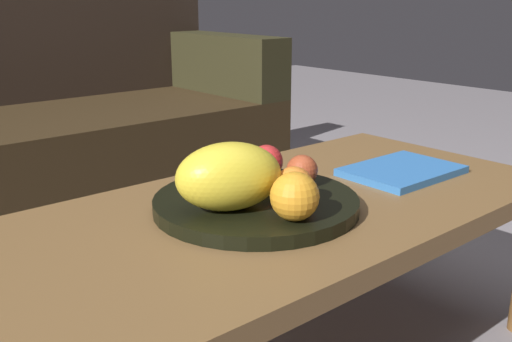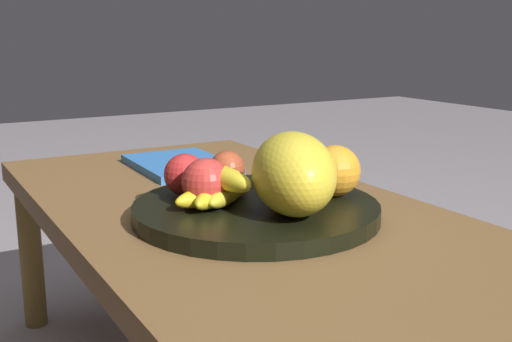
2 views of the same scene
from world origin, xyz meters
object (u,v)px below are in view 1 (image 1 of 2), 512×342
couch (15,143)px  apple_left (266,162)px  orange_front (294,186)px  apple_right (302,170)px  magazine (402,171)px  fruit_bowl (256,203)px  apple_front (238,167)px  coffee_table (272,227)px  melon_large_front (229,176)px  orange_left (295,196)px  banana_bunch (246,174)px

couch → apple_left: 1.07m
orange_front → apple_right: size_ratio=1.13×
apple_right → magazine: apple_right is taller
fruit_bowl → magazine: (0.39, -0.04, -0.00)m
apple_front → apple_right: size_ratio=1.20×
apple_left → coffee_table: bearing=-125.9°
fruit_bowl → orange_front: (0.02, -0.08, 0.05)m
coffee_table → melon_large_front: 0.17m
melon_large_front → magazine: bearing=-3.0°
fruit_bowl → orange_front: 0.09m
orange_left → apple_left: (0.12, 0.21, -0.01)m
couch → magazine: 1.26m
melon_large_front → fruit_bowl: bearing=13.0°
orange_front → magazine: orange_front is taller
apple_left → apple_right: bearing=-78.1°
fruit_bowl → apple_right: bearing=-4.0°
coffee_table → magazine: magazine is taller
coffee_table → melon_large_front: bearing=-174.9°
couch → melon_large_front: size_ratio=9.08×
coffee_table → fruit_bowl: size_ratio=3.22×
orange_left → banana_bunch: (0.05, 0.18, -0.01)m
orange_front → orange_left: (-0.05, -0.05, 0.01)m
apple_left → banana_bunch: 0.08m
orange_left → apple_front: orange_left is taller
melon_large_front → apple_right: melon_large_front is taller
melon_large_front → magazine: size_ratio=0.75×
fruit_bowl → orange_left: size_ratio=4.63×
fruit_bowl → magazine: fruit_bowl is taller
melon_large_front → apple_front: (0.10, 0.09, -0.02)m
orange_left → apple_right: 0.19m
melon_large_front → banana_bunch: bearing=35.9°
coffee_table → magazine: bearing=-5.4°
apple_left → fruit_bowl: bearing=-140.7°
orange_front → orange_left: size_ratio=0.85×
apple_right → magazine: bearing=-6.9°
apple_front → magazine: bearing=-17.4°
apple_left → banana_bunch: size_ratio=0.41×
apple_front → apple_left: size_ratio=1.08×
melon_large_front → orange_front: (0.10, -0.06, -0.02)m
fruit_bowl → melon_large_front: 0.11m
fruit_bowl → orange_front: orange_front is taller
apple_front → couch: bearing=94.0°
apple_right → orange_left: bearing=-138.8°
orange_front → apple_front: bearing=91.3°
fruit_bowl → orange_left: bearing=-102.0°
melon_large_front → apple_left: 0.20m
coffee_table → couch: bearing=94.3°
banana_bunch → magazine: size_ratio=0.67×
couch → apple_right: (0.17, -1.14, 0.13)m
couch → melon_large_front: 1.16m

